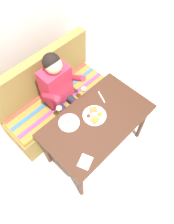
# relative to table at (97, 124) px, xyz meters

# --- Properties ---
(ground_plane) EXTENTS (8.00, 8.00, 0.00)m
(ground_plane) POSITION_rel_table_xyz_m (0.00, 0.00, -0.65)
(ground_plane) COLOR beige
(back_wall) EXTENTS (4.40, 0.10, 2.60)m
(back_wall) POSITION_rel_table_xyz_m (0.00, 1.27, 0.65)
(back_wall) COLOR silver
(back_wall) RESTS_ON ground
(table) EXTENTS (1.20, 0.70, 0.73)m
(table) POSITION_rel_table_xyz_m (0.00, 0.00, 0.00)
(table) COLOR #402519
(table) RESTS_ON ground
(couch) EXTENTS (1.44, 0.56, 1.00)m
(couch) POSITION_rel_table_xyz_m (0.00, 0.76, -0.32)
(couch) COLOR olive
(couch) RESTS_ON ground
(person) EXTENTS (0.45, 0.61, 1.21)m
(person) POSITION_rel_table_xyz_m (0.00, 0.59, 0.09)
(person) COLOR #C02942
(person) RESTS_ON ground
(plate_breakfast) EXTENTS (0.26, 0.26, 0.05)m
(plate_breakfast) POSITION_rel_table_xyz_m (0.01, 0.05, 0.10)
(plate_breakfast) COLOR white
(plate_breakfast) RESTS_ON table
(plate_eggs) EXTENTS (0.22, 0.22, 0.04)m
(plate_eggs) POSITION_rel_table_xyz_m (-0.24, 0.18, 0.09)
(plate_eggs) COLOR white
(plate_eggs) RESTS_ON table
(napkin) EXTENTS (0.17, 0.16, 0.01)m
(napkin) POSITION_rel_table_xyz_m (-0.42, -0.24, 0.09)
(napkin) COLOR silver
(napkin) RESTS_ON table
(fork) EXTENTS (0.08, 0.16, 0.00)m
(fork) POSITION_rel_table_xyz_m (0.26, 0.17, 0.08)
(fork) COLOR silver
(fork) RESTS_ON table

